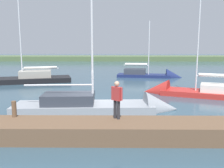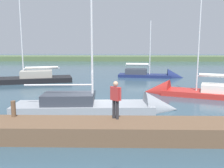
% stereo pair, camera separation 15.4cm
% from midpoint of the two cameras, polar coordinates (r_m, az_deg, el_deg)
% --- Properties ---
extents(ground_plane, '(200.00, 200.00, 0.00)m').
position_cam_midpoint_polar(ground_plane, '(16.15, -4.79, -5.25)').
color(ground_plane, '#2D4756').
extents(far_shoreline, '(180.00, 8.00, 2.40)m').
position_cam_midpoint_polar(far_shoreline, '(64.95, -0.70, 5.52)').
color(far_shoreline, '#4C603D').
rests_on(far_shoreline, ground_plane).
extents(dock_pier, '(20.75, 1.92, 0.76)m').
position_cam_midpoint_polar(dock_pier, '(10.72, -7.66, -10.63)').
color(dock_pier, brown).
rests_on(dock_pier, ground_plane).
extents(mooring_post_near, '(0.21, 0.21, 0.73)m').
position_cam_midpoint_polar(mooring_post_near, '(11.96, -22.25, -5.43)').
color(mooring_post_near, brown).
rests_on(mooring_post_near, dock_pier).
extents(sailboat_near_dock, '(10.07, 2.71, 12.44)m').
position_cam_midpoint_polar(sailboat_near_dock, '(15.01, -1.01, -5.54)').
color(sailboat_near_dock, gray).
rests_on(sailboat_near_dock, ground_plane).
extents(sailboat_behind_pier, '(10.97, 5.65, 10.76)m').
position_cam_midpoint_polar(sailboat_behind_pier, '(28.20, -23.08, 0.55)').
color(sailboat_behind_pier, black).
rests_on(sailboat_behind_pier, ground_plane).
extents(sailboat_far_left, '(8.29, 3.38, 8.03)m').
position_cam_midpoint_polar(sailboat_far_left, '(31.17, 9.81, 1.80)').
color(sailboat_far_left, navy).
rests_on(sailboat_far_left, ground_plane).
extents(sailboat_outer_mooring, '(8.85, 5.27, 9.75)m').
position_cam_midpoint_polar(sailboat_outer_mooring, '(20.67, 16.74, -2.16)').
color(sailboat_outer_mooring, '#B22823').
rests_on(sailboat_outer_mooring, ground_plane).
extents(person_on_dock, '(0.49, 0.47, 1.68)m').
position_cam_midpoint_polar(person_on_dock, '(10.68, 0.72, -3.11)').
color(person_on_dock, '#28282D').
rests_on(person_on_dock, dock_pier).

